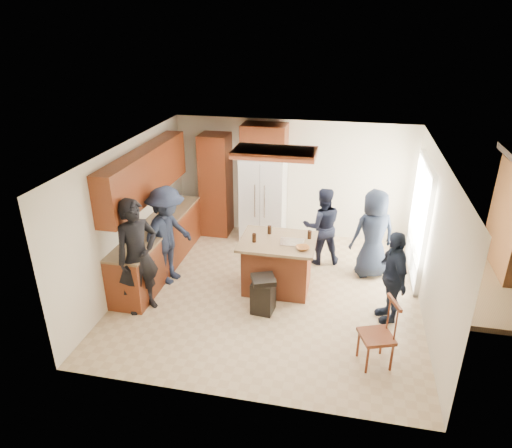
% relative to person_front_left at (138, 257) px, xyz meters
% --- Properties ---
extents(person_front_left, '(0.83, 0.87, 1.92)m').
position_rel_person_front_left_xyz_m(person_front_left, '(0.00, 0.00, 0.00)').
color(person_front_left, black).
rests_on(person_front_left, ground).
extents(person_behind_left, '(0.83, 0.64, 1.52)m').
position_rel_person_front_left_xyz_m(person_behind_left, '(2.71, 2.20, -0.20)').
color(person_behind_left, black).
rests_on(person_behind_left, ground).
extents(person_behind_right, '(0.95, 0.81, 1.66)m').
position_rel_person_front_left_xyz_m(person_behind_right, '(3.64, 1.89, -0.13)').
color(person_behind_right, '#192132').
rests_on(person_behind_right, ground).
extents(person_side_right, '(0.68, 0.97, 1.50)m').
position_rel_person_front_left_xyz_m(person_side_right, '(3.91, 0.56, -0.21)').
color(person_side_right, '#1A2234').
rests_on(person_side_right, ground).
extents(person_counter, '(0.85, 1.26, 1.79)m').
position_rel_person_front_left_xyz_m(person_counter, '(0.12, 0.94, -0.06)').
color(person_counter, '#181F31').
rests_on(person_counter, ground).
extents(left_cabinetry, '(0.64, 3.00, 2.30)m').
position_rel_person_front_left_xyz_m(left_cabinetry, '(-0.28, 1.30, -0.00)').
color(left_cabinetry, maroon).
rests_on(left_cabinetry, ground).
extents(back_wall_units, '(1.80, 0.60, 2.45)m').
position_rel_person_front_left_xyz_m(back_wall_units, '(0.63, 3.10, 0.42)').
color(back_wall_units, maroon).
rests_on(back_wall_units, ground).
extents(refrigerator, '(0.90, 0.76, 1.80)m').
position_rel_person_front_left_xyz_m(refrigerator, '(1.41, 3.02, -0.06)').
color(refrigerator, white).
rests_on(refrigerator, ground).
extents(kitchen_island, '(1.28, 1.03, 0.93)m').
position_rel_person_front_left_xyz_m(kitchen_island, '(2.04, 1.08, -0.48)').
color(kitchen_island, '#A44B2A').
rests_on(kitchen_island, ground).
extents(island_items, '(1.01, 0.65, 0.15)m').
position_rel_person_front_left_xyz_m(island_items, '(2.28, 1.00, 0.01)').
color(island_items, silver).
rests_on(island_items, kitchen_island).
extents(trash_bin, '(0.47, 0.47, 0.63)m').
position_rel_person_front_left_xyz_m(trash_bin, '(1.94, 0.33, -0.64)').
color(trash_bin, black).
rests_on(trash_bin, ground).
extents(spindle_chair, '(0.54, 0.54, 0.99)m').
position_rel_person_front_left_xyz_m(spindle_chair, '(3.69, -0.56, -0.50)').
color(spindle_chair, maroon).
rests_on(spindle_chair, ground).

